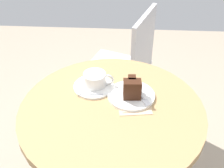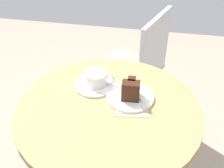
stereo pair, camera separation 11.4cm
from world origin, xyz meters
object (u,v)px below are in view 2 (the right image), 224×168
Objects in this scene: napkin at (132,104)px; fork at (141,99)px; coffee_cup at (97,78)px; cake_plate at (130,97)px; cake_slice at (131,90)px; saucer at (95,85)px; teaspoon at (86,92)px; cafe_chair at (139,65)px.

fork is at bearing 32.62° from napkin.
coffee_cup is 0.66× the size of cake_plate.
coffee_cup is 1.58× the size of cake_slice.
fork reaches higher than saucer.
coffee_cup is 1.19× the size of teaspoon.
saucer is 0.18m from cake_slice.
teaspoon is 0.77× the size of fork.
cafe_chair reaches higher than cake_plate.
cafe_chair is (-0.03, 0.63, -0.22)m from napkin.
fork is (0.04, -0.02, 0.01)m from cake_plate.
napkin is (0.16, -0.10, -0.04)m from coffee_cup.
fork is at bearing -23.08° from cake_plate.
cake_slice reaches higher than cake_plate.
cafe_chair is (0.17, 0.59, -0.23)m from teaspoon.
saucer is 0.19m from napkin.
coffee_cup is at bearing -137.54° from fork.
teaspoon is 0.56× the size of cake_plate.
cafe_chair is at bearing 75.17° from saucer.
napkin is 0.19× the size of cafe_chair.
coffee_cup is (0.01, 0.00, 0.03)m from saucer.
cake_slice is at bearing -129.22° from fork.
teaspoon is 0.20m from napkin.
fork is 0.04m from napkin.
saucer is 2.10× the size of cake_slice.
napkin is at bearing -28.73° from saucer.
napkin is at bearing 22.57° from cafe_chair.
napkin is (0.19, -0.03, -0.01)m from teaspoon.
saucer is 0.20× the size of cafe_chair.
saucer is at bearing -135.62° from fork.
cake_plate is 0.63m from cafe_chair.
napkin is (-0.03, -0.02, -0.01)m from fork.
coffee_cup is at bearing 33.58° from saucer.
cake_slice is (0.18, -0.00, 0.04)m from teaspoon.
cake_plate is at bearing 105.52° from napkin.
cake_slice is at bearing 179.44° from teaspoon.
coffee_cup is 0.15× the size of cafe_chair.
cake_slice reaches higher than teaspoon.
napkin is at bearing -74.48° from cake_plate.
teaspoon reaches higher than cake_plate.
cake_plate is at bearing -139.11° from fork.
teaspoon reaches higher than saucer.
teaspoon is 0.67× the size of napkin.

